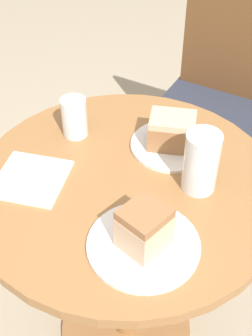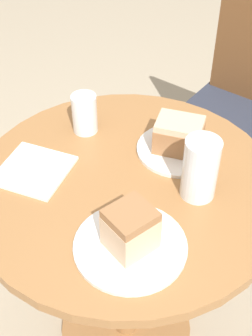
# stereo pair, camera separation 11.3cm
# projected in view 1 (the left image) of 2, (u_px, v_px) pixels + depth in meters

# --- Properties ---
(ground_plane) EXTENTS (8.00, 8.00, 0.00)m
(ground_plane) POSITION_uv_depth(u_px,v_px,m) (126.00, 328.00, 1.65)
(ground_plane) COLOR tan
(table) EXTENTS (0.77, 0.77, 0.72)m
(table) POSITION_uv_depth(u_px,v_px,m) (126.00, 232.00, 1.29)
(table) COLOR #9E6B3D
(table) RESTS_ON ground_plane
(chair) EXTENTS (0.51, 0.53, 0.89)m
(chair) POSITION_uv_depth(u_px,v_px,m) (214.00, 102.00, 1.87)
(chair) COLOR brown
(chair) RESTS_ON ground_plane
(plate_near) EXTENTS (0.22, 0.22, 0.01)m
(plate_near) POSITION_uv_depth(u_px,v_px,m) (171.00, 145.00, 1.25)
(plate_near) COLOR white
(plate_near) RESTS_ON table
(plate_far) EXTENTS (0.25, 0.25, 0.01)m
(plate_far) POSITION_uv_depth(u_px,v_px,m) (143.00, 245.00, 1.00)
(plate_far) COLOR white
(plate_far) RESTS_ON table
(cake_slice_near) EXTENTS (0.13, 0.11, 0.09)m
(cake_slice_near) POSITION_uv_depth(u_px,v_px,m) (172.00, 131.00, 1.22)
(cake_slice_near) COLOR #9E6B42
(cake_slice_near) RESTS_ON plate_near
(cake_slice_far) EXTENTS (0.12, 0.12, 0.10)m
(cake_slice_far) POSITION_uv_depth(u_px,v_px,m) (144.00, 228.00, 0.97)
(cake_slice_far) COLOR beige
(cake_slice_far) RESTS_ON plate_far
(glass_lemonade) EXTENTS (0.07, 0.07, 0.11)m
(glass_lemonade) POSITION_uv_depth(u_px,v_px,m) (75.00, 119.00, 1.26)
(glass_lemonade) COLOR beige
(glass_lemonade) RESTS_ON table
(glass_water) EXTENTS (0.08, 0.08, 0.16)m
(glass_water) POSITION_uv_depth(u_px,v_px,m) (201.00, 165.00, 1.10)
(glass_water) COLOR silver
(glass_water) RESTS_ON table
(napkin_stack) EXTENTS (0.18, 0.18, 0.01)m
(napkin_stack) POSITION_uv_depth(u_px,v_px,m) (31.00, 179.00, 1.16)
(napkin_stack) COLOR white
(napkin_stack) RESTS_ON table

